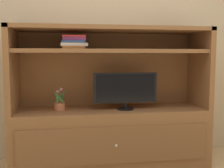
{
  "coord_description": "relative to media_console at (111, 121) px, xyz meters",
  "views": [
    {
      "loc": [
        -0.41,
        -2.23,
        1.08
      ],
      "look_at": [
        0.0,
        0.35,
        0.82
      ],
      "focal_mm": 43.86,
      "sensor_mm": 36.0,
      "label": 1
    }
  ],
  "objects": [
    {
      "name": "media_console",
      "position": [
        0.0,
        0.0,
        0.0
      ],
      "size": [
        1.89,
        0.56,
        1.35
      ],
      "color": "brown",
      "rests_on": "ground_plane"
    },
    {
      "name": "potted_plant",
      "position": [
        -0.5,
        -0.0,
        0.17
      ],
      "size": [
        0.11,
        0.11,
        0.22
      ],
      "color": "#B26642",
      "rests_on": "media_console"
    },
    {
      "name": "tv_monitor",
      "position": [
        0.13,
        -0.06,
        0.32
      ],
      "size": [
        0.62,
        0.16,
        0.36
      ],
      "color": "black",
      "rests_on": "media_console"
    },
    {
      "name": "magazine_stack",
      "position": [
        -0.36,
        -0.01,
        0.77
      ],
      "size": [
        0.26,
        0.35,
        0.12
      ],
      "color": "#A56638",
      "rests_on": "media_console"
    },
    {
      "name": "painted_rear_wall",
      "position": [
        0.0,
        0.34,
        0.96
      ],
      "size": [
        6.0,
        0.1,
        2.8
      ],
      "primitive_type": "cube",
      "color": "tan",
      "rests_on": "ground_plane"
    }
  ]
}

